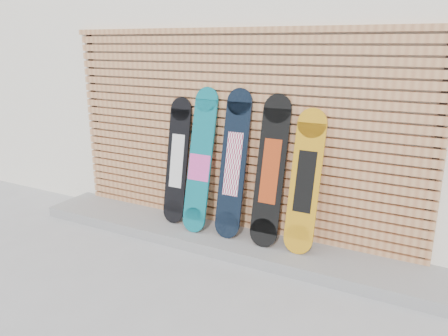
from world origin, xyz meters
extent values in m
plane|color=#99999C|center=(0.00, 0.00, 0.00)|extent=(80.00, 80.00, 0.00)
cube|color=white|center=(0.50, 3.50, 1.80)|extent=(12.00, 5.00, 3.60)
cube|color=gray|center=(-0.15, 0.68, 0.06)|extent=(4.60, 0.70, 0.12)
cube|color=#B5774B|center=(-0.15, 0.97, 0.14)|extent=(4.20, 0.05, 0.08)
cube|color=#B5774B|center=(-0.15, 0.97, 0.23)|extent=(4.20, 0.05, 0.08)
cube|color=#B5774B|center=(-0.15, 0.97, 0.33)|extent=(4.20, 0.05, 0.07)
cube|color=#B5774B|center=(-0.15, 0.97, 0.43)|extent=(4.20, 0.05, 0.07)
cube|color=#B5774B|center=(-0.15, 0.97, 0.53)|extent=(4.20, 0.05, 0.07)
cube|color=#B5774B|center=(-0.15, 0.97, 0.62)|extent=(4.20, 0.05, 0.07)
cube|color=#B5774B|center=(-0.15, 0.97, 0.72)|extent=(4.20, 0.05, 0.07)
cube|color=#B5774B|center=(-0.15, 0.97, 0.82)|extent=(4.20, 0.05, 0.07)
cube|color=#B5774B|center=(-0.15, 0.97, 0.91)|extent=(4.20, 0.05, 0.07)
cube|color=#B5774B|center=(-0.15, 0.97, 1.01)|extent=(4.20, 0.05, 0.08)
cube|color=#B5774B|center=(-0.15, 0.97, 1.11)|extent=(4.20, 0.05, 0.08)
cube|color=#B5774B|center=(-0.15, 0.97, 1.20)|extent=(4.20, 0.05, 0.08)
cube|color=#B5774B|center=(-0.15, 0.97, 1.30)|extent=(4.20, 0.05, 0.08)
cube|color=#B5774B|center=(-0.15, 0.97, 1.40)|extent=(4.20, 0.05, 0.08)
cube|color=#B5774B|center=(-0.15, 0.97, 1.50)|extent=(4.20, 0.05, 0.08)
cube|color=#B5774B|center=(-0.15, 0.97, 1.59)|extent=(4.20, 0.05, 0.08)
cube|color=#B5774B|center=(-0.15, 0.97, 1.69)|extent=(4.20, 0.05, 0.08)
cube|color=#B5774B|center=(-0.15, 0.97, 1.79)|extent=(4.20, 0.05, 0.08)
cube|color=#B5774B|center=(-0.15, 0.97, 1.88)|extent=(4.20, 0.05, 0.08)
cube|color=#B5774B|center=(-0.15, 0.97, 1.98)|extent=(4.20, 0.05, 0.08)
cube|color=#B5774B|center=(-0.15, 0.97, 2.08)|extent=(4.20, 0.05, 0.08)
cube|color=#B5774B|center=(-0.15, 0.97, 2.17)|extent=(4.20, 0.05, 0.08)
cube|color=black|center=(-2.17, 0.99, 1.12)|extent=(0.06, 0.04, 2.23)
cube|color=black|center=(1.87, 0.99, 1.12)|extent=(0.06, 0.04, 2.23)
cube|color=#B5774B|center=(-0.15, 0.97, 2.26)|extent=(4.26, 0.07, 0.06)
cube|color=black|center=(-0.77, 0.80, 0.84)|extent=(0.27, 0.24, 1.17)
cylinder|color=black|center=(-0.77, 0.69, 0.25)|extent=(0.27, 0.07, 0.27)
cylinder|color=black|center=(-0.77, 0.91, 1.42)|extent=(0.27, 0.07, 0.27)
cube|color=silver|center=(-0.77, 0.80, 0.84)|extent=(0.17, 0.14, 0.61)
cube|color=#0B626F|center=(-0.43, 0.74, 0.90)|extent=(0.28, 0.34, 1.30)
cylinder|color=#0B626F|center=(-0.43, 0.59, 0.25)|extent=(0.28, 0.09, 0.27)
cylinder|color=#0B626F|center=(-0.43, 0.90, 1.54)|extent=(0.28, 0.09, 0.27)
cube|color=#F255B3|center=(-0.43, 0.72, 0.82)|extent=(0.26, 0.09, 0.29)
cube|color=black|center=(-0.03, 0.76, 0.90)|extent=(0.29, 0.30, 1.29)
cylinder|color=black|center=(-0.03, 0.62, 0.26)|extent=(0.29, 0.08, 0.29)
cylinder|color=black|center=(-0.03, 0.90, 1.55)|extent=(0.29, 0.08, 0.29)
cube|color=white|center=(-0.03, 0.76, 0.90)|extent=(0.18, 0.17, 0.66)
cube|color=black|center=(0.39, 0.76, 0.88)|extent=(0.30, 0.31, 1.24)
cylinder|color=black|center=(0.39, 0.62, 0.27)|extent=(0.30, 0.09, 0.30)
cylinder|color=black|center=(0.39, 0.90, 1.50)|extent=(0.30, 0.09, 0.30)
cube|color=maroon|center=(0.39, 0.76, 0.88)|extent=(0.19, 0.17, 0.65)
cube|color=#C38614|center=(0.76, 0.77, 0.83)|extent=(0.30, 0.28, 1.13)
cylinder|color=#C38614|center=(0.76, 0.64, 0.26)|extent=(0.30, 0.09, 0.29)
cylinder|color=#C38614|center=(0.76, 0.90, 1.39)|extent=(0.30, 0.09, 0.29)
cube|color=black|center=(0.76, 0.77, 0.83)|extent=(0.18, 0.16, 0.60)
camera|label=1|loc=(1.98, -3.20, 2.15)|focal=35.00mm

